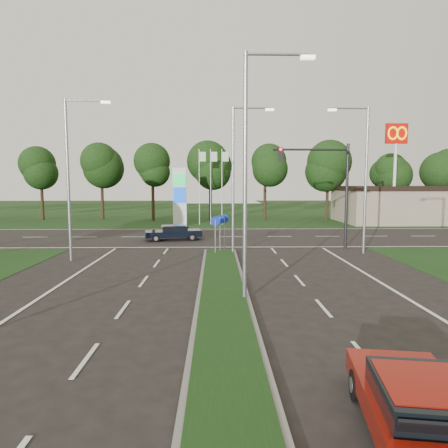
{
  "coord_description": "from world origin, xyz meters",
  "views": [
    {
      "loc": [
        -0.27,
        -8.54,
        4.35
      ],
      "look_at": [
        0.18,
        12.77,
        2.2
      ],
      "focal_mm": 32.0,
      "sensor_mm": 36.0,
      "label": 1
    }
  ],
  "objects": [
    {
      "name": "ground",
      "position": [
        0.0,
        0.0,
        0.0
      ],
      "size": [
        160.0,
        160.0,
        0.0
      ],
      "primitive_type": "plane",
      "color": "black",
      "rests_on": "ground"
    },
    {
      "name": "verge_far",
      "position": [
        0.0,
        55.0,
        0.0
      ],
      "size": [
        160.0,
        50.0,
        0.02
      ],
      "primitive_type": "cube",
      "color": "black",
      "rests_on": "ground"
    },
    {
      "name": "cross_road",
      "position": [
        0.0,
        24.0,
        0.0
      ],
      "size": [
        160.0,
        12.0,
        0.02
      ],
      "primitive_type": "cube",
      "color": "black",
      "rests_on": "ground"
    },
    {
      "name": "median_kerb",
      "position": [
        0.0,
        4.0,
        0.06
      ],
      "size": [
        2.0,
        26.0,
        0.12
      ],
      "primitive_type": "cube",
      "color": "slate",
      "rests_on": "ground"
    },
    {
      "name": "commercial_building",
      "position": [
        22.0,
        36.0,
        2.0
      ],
      "size": [
        16.0,
        9.0,
        4.0
      ],
      "primitive_type": "cube",
      "color": "gray",
      "rests_on": "ground"
    },
    {
      "name": "streetlight_median_near",
      "position": [
        1.0,
        6.0,
        5.08
      ],
      "size": [
        2.53,
        0.22,
        9.0
      ],
      "color": "gray",
      "rests_on": "ground"
    },
    {
      "name": "streetlight_median_far",
      "position": [
        1.0,
        16.0,
        5.08
      ],
      "size": [
        2.53,
        0.22,
        9.0
      ],
      "color": "gray",
      "rests_on": "ground"
    },
    {
      "name": "streetlight_left_far",
      "position": [
        -8.3,
        14.0,
        5.08
      ],
      "size": [
        2.53,
        0.22,
        9.0
      ],
      "color": "gray",
      "rests_on": "ground"
    },
    {
      "name": "streetlight_right_far",
      "position": [
        8.8,
        16.0,
        5.08
      ],
      "size": [
        2.53,
        0.22,
        9.0
      ],
      "rotation": [
        0.0,
        0.0,
        3.14
      ],
      "color": "gray",
      "rests_on": "ground"
    },
    {
      "name": "traffic_signal",
      "position": [
        7.19,
        18.0,
        4.65
      ],
      "size": [
        5.1,
        0.42,
        7.0
      ],
      "color": "black",
      "rests_on": "ground"
    },
    {
      "name": "median_signs",
      "position": [
        0.0,
        16.4,
        1.71
      ],
      "size": [
        1.16,
        1.76,
        2.38
      ],
      "color": "gray",
      "rests_on": "ground"
    },
    {
      "name": "gas_pylon",
      "position": [
        -3.79,
        33.05,
        3.2
      ],
      "size": [
        5.8,
        1.26,
        8.0
      ],
      "color": "silver",
      "rests_on": "ground"
    },
    {
      "name": "mcdonalds_sign",
      "position": [
        18.0,
        31.97,
        7.99
      ],
      "size": [
        2.2,
        0.47,
        10.4
      ],
      "color": "silver",
      "rests_on": "ground"
    },
    {
      "name": "treeline_far",
      "position": [
        0.1,
        39.93,
        6.83
      ],
      "size": [
        6.0,
        6.0,
        9.9
      ],
      "color": "black",
      "rests_on": "ground"
    },
    {
      "name": "red_sedan",
      "position": [
        3.13,
        -2.41,
        0.63
      ],
      "size": [
        2.39,
        4.5,
        1.18
      ],
      "rotation": [
        0.0,
        0.0,
        -0.16
      ],
      "color": "maroon",
      "rests_on": "ground"
    },
    {
      "name": "navy_sedan",
      "position": [
        -3.53,
        22.07,
        0.63
      ],
      "size": [
        4.5,
        2.53,
        1.17
      ],
      "rotation": [
        0.0,
        0.0,
        1.77
      ],
      "color": "black",
      "rests_on": "ground"
    }
  ]
}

